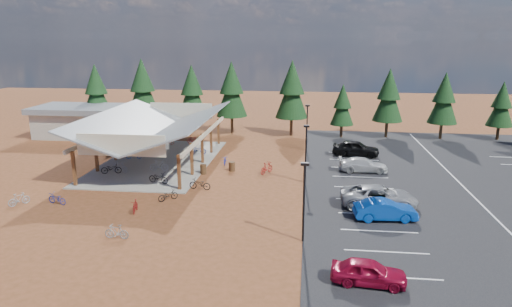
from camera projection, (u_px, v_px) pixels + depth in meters
name	position (u px, v px, depth m)	size (l,w,h in m)	color
ground	(246.00, 187.00, 38.93)	(140.00, 140.00, 0.00)	#593117
asphalt_lot	(461.00, 184.00, 39.74)	(27.00, 44.00, 0.04)	black
concrete_pad	(159.00, 161.00, 46.77)	(10.60, 18.60, 0.10)	gray
bike_pavilion	(157.00, 125.00, 45.82)	(11.65, 19.40, 4.97)	#5C2B1A
outbuilding	(80.00, 121.00, 58.42)	(11.00, 7.00, 3.90)	#ADA593
lamp_post_0	(304.00, 196.00, 28.01)	(0.50, 0.25, 5.14)	black
lamp_post_1	(306.00, 150.00, 39.55)	(0.50, 0.25, 5.14)	black
lamp_post_2	(307.00, 124.00, 51.09)	(0.50, 0.25, 5.14)	black
trash_bin_0	(203.00, 169.00, 42.61)	(0.60, 0.60, 0.90)	#462E19
trash_bin_1	(232.00, 166.00, 43.57)	(0.60, 0.60, 0.90)	#462E19
pine_0	(96.00, 90.00, 61.17)	(3.85, 3.85, 8.96)	#382314
pine_1	(143.00, 87.00, 60.22)	(4.18, 4.18, 9.74)	#382314
pine_2	(192.00, 91.00, 60.20)	(3.84, 3.84, 8.95)	#382314
pine_3	(232.00, 90.00, 59.32)	(4.05, 4.05, 9.43)	#382314
pine_4	(292.00, 90.00, 57.86)	(4.15, 4.15, 9.66)	#382314
pine_5	(342.00, 105.00, 57.17)	(2.91, 2.91, 6.77)	#382314
pine_6	(389.00, 96.00, 56.92)	(3.74, 3.74, 8.71)	#382314
pine_7	(444.00, 98.00, 56.01)	(3.58, 3.58, 8.33)	#382314
pine_8	(502.00, 105.00, 55.61)	(3.12, 3.12, 7.26)	#382314
bike_0	(111.00, 169.00, 42.37)	(0.65, 1.86, 0.98)	black
bike_1	(120.00, 167.00, 42.86)	(0.50, 1.76, 1.06)	#95969D
bike_2	(134.00, 155.00, 47.48)	(0.56, 1.61, 0.85)	#123E99
bike_3	(168.00, 141.00, 53.60)	(0.43, 1.51, 0.91)	maroon
bike_4	(158.00, 178.00, 39.61)	(0.66, 1.91, 1.00)	black
bike_5	(159.00, 165.00, 43.23)	(0.51, 1.81, 1.09)	#9FA1A8
bike_6	(198.00, 150.00, 49.39)	(0.65, 1.88, 0.99)	navy
bike_7	(193.00, 140.00, 53.95)	(0.47, 1.66, 1.00)	maroon
bike_9	(19.00, 199.00, 34.72)	(0.46, 1.61, 0.97)	gray
bike_10	(57.00, 199.00, 34.94)	(0.60, 1.71, 0.90)	#172896
bike_11	(135.00, 206.00, 33.34)	(0.44, 1.57, 0.94)	maroon
bike_12	(168.00, 195.00, 35.74)	(0.58, 1.65, 0.87)	black
bike_13	(117.00, 232.00, 28.95)	(0.45, 1.61, 0.96)	gray
bike_14	(225.00, 160.00, 45.84)	(0.59, 1.70, 0.89)	navy
bike_15	(267.00, 168.00, 42.75)	(0.52, 1.83, 1.10)	maroon
bike_16	(200.00, 184.00, 38.26)	(0.65, 1.87, 0.98)	black
car_0	(369.00, 272.00, 23.59)	(1.56, 3.88, 1.32)	maroon
car_1	(385.00, 210.00, 31.84)	(1.51, 4.33, 1.43)	#0A3BA0
car_2	(379.00, 196.00, 34.29)	(2.64, 5.73, 1.59)	gray
car_3	(363.00, 165.00, 43.18)	(1.85, 4.56, 1.32)	#BBBBBB
car_4	(356.00, 148.00, 48.82)	(1.98, 4.92, 1.67)	black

